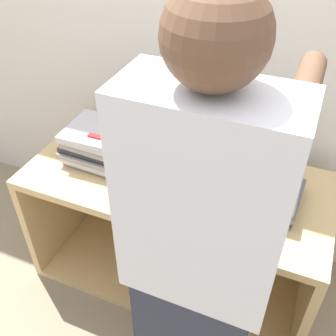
{
  "coord_description": "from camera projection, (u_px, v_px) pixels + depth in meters",
  "views": [
    {
      "loc": [
        0.46,
        -0.9,
        1.71
      ],
      "look_at": [
        0.0,
        0.21,
        0.75
      ],
      "focal_mm": 42.0,
      "sensor_mm": 36.0,
      "label": 1
    }
  ],
  "objects": [
    {
      "name": "ground_plane",
      "position": [
        151.0,
        319.0,
        1.85
      ],
      "size": [
        12.0,
        12.0,
        0.0
      ],
      "primitive_type": "plane",
      "color": "gray"
    },
    {
      "name": "laptop_stack_left",
      "position": [
        104.0,
        144.0,
        1.73
      ],
      "size": [
        0.34,
        0.28,
        0.16
      ],
      "color": "gray",
      "rests_on": "cart"
    },
    {
      "name": "person",
      "position": [
        199.0,
        272.0,
        1.12
      ],
      "size": [
        0.4,
        0.52,
        1.57
      ],
      "color": "#2D3342",
      "rests_on": "ground_plane"
    },
    {
      "name": "laptop_open",
      "position": [
        181.0,
        161.0,
        1.68
      ],
      "size": [
        0.31,
        0.32,
        0.26
      ],
      "color": "#333338",
      "rests_on": "cart"
    },
    {
      "name": "inventory_tag",
      "position": [
        95.0,
        136.0,
        1.63
      ],
      "size": [
        0.06,
        0.02,
        0.01
      ],
      "color": "red",
      "rests_on": "laptop_stack_left"
    },
    {
      "name": "laptop_stack_right",
      "position": [
        258.0,
        188.0,
        1.54
      ],
      "size": [
        0.34,
        0.27,
        0.11
      ],
      "color": "gray",
      "rests_on": "cart"
    },
    {
      "name": "cart",
      "position": [
        180.0,
        219.0,
        1.92
      ],
      "size": [
        1.31,
        0.61,
        0.63
      ],
      "color": "tan",
      "rests_on": "ground_plane"
    },
    {
      "name": "wall_back",
      "position": [
        215.0,
        14.0,
        1.62
      ],
      "size": [
        8.0,
        0.05,
        2.4
      ],
      "color": "silver",
      "rests_on": "ground_plane"
    }
  ]
}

